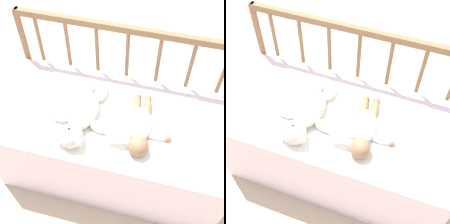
% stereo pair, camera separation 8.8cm
% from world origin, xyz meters
% --- Properties ---
extents(ground_plane, '(12.00, 12.00, 0.00)m').
position_xyz_m(ground_plane, '(0.00, 0.00, 0.00)').
color(ground_plane, '#C6B293').
extents(crib_mattress, '(1.24, 0.58, 0.52)m').
position_xyz_m(crib_mattress, '(0.00, 0.00, 0.26)').
color(crib_mattress, silver).
rests_on(crib_mattress, ground_plane).
extents(crib_rail, '(1.24, 0.04, 0.86)m').
position_xyz_m(crib_rail, '(-0.00, 0.31, 0.61)').
color(crib_rail, brown).
rests_on(crib_rail, ground_plane).
extents(blanket, '(0.81, 0.50, 0.01)m').
position_xyz_m(blanket, '(0.01, -0.02, 0.53)').
color(blanket, white).
rests_on(blanket, crib_mattress).
extents(teddy_bear, '(0.32, 0.44, 0.12)m').
position_xyz_m(teddy_bear, '(-0.14, -0.06, 0.57)').
color(teddy_bear, silver).
rests_on(teddy_bear, crib_mattress).
extents(baby, '(0.32, 0.39, 0.10)m').
position_xyz_m(baby, '(0.15, -0.05, 0.57)').
color(baby, white).
rests_on(baby, crib_mattress).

